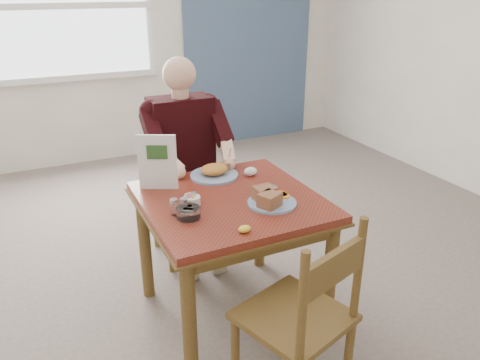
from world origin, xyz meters
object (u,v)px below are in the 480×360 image
chair_near (302,319)px  far_plate (215,172)px  diner (185,148)px  near_plate (269,199)px  table (231,217)px  chair_far (183,189)px

chair_near → far_plate: 1.07m
chair_near → diner: diner is taller
diner → near_plate: 0.88m
near_plate → far_plate: near_plate is taller
table → diner: diner is taller
chair_near → near_plate: size_ratio=3.02×
chair_far → far_plate: chair_far is taller
chair_near → diner: bearing=90.3°
table → far_plate: bearing=82.6°
far_plate → near_plate: bearing=-77.3°
table → chair_far: size_ratio=0.97×
near_plate → table: bearing=133.0°
chair_near → table: bearing=90.6°
chair_far → near_plate: bearing=-81.3°
near_plate → chair_near: bearing=-104.0°
chair_far → near_plate: (0.15, -0.95, 0.30)m
chair_near → chair_far: bearing=90.3°
diner → chair_near: bearing=-89.7°
table → chair_near: chair_near is taller
diner → chair_far: bearing=90.0°
table → diner: 0.73m
diner → near_plate: bearing=-80.4°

